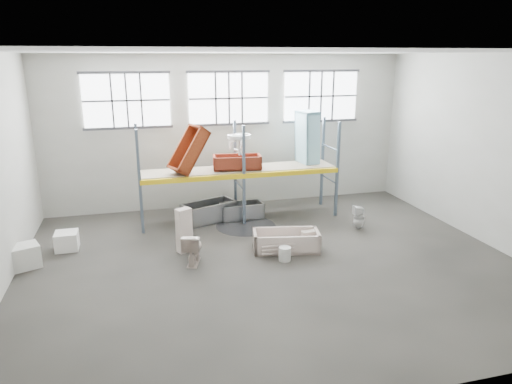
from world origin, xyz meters
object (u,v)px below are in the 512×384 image
object	(u,v)px
toilet_beige	(193,248)
blue_tub_upright	(307,138)
steel_tub_left	(209,212)
carton_near	(24,256)
toilet_white	(359,217)
bucket	(285,254)
steel_tub_right	(241,211)
rust_tub_flat	(237,162)
bathtub_beige	(286,241)
cistern_tall	(184,230)

from	to	relation	value
toilet_beige	blue_tub_upright	bearing A→B (deg)	-124.49
steel_tub_left	carton_near	xyz separation A→B (m)	(-4.83, -2.15, -0.01)
toilet_white	bucket	world-z (taller)	toilet_white
steel_tub_right	carton_near	bearing A→B (deg)	-160.00
steel_tub_right	rust_tub_flat	distance (m)	1.58
toilet_white	steel_tub_left	size ratio (longest dim) A/B	0.44
bathtub_beige	rust_tub_flat	distance (m)	3.22
toilet_white	steel_tub_left	xyz separation A→B (m)	(-4.16, 1.82, -0.06)
cistern_tall	toilet_white	xyz separation A→B (m)	(5.15, 0.36, -0.23)
bathtub_beige	rust_tub_flat	xyz separation A→B (m)	(-0.69, 2.73, 1.57)
steel_tub_right	rust_tub_flat	bearing A→B (deg)	-172.66
toilet_white	rust_tub_flat	xyz separation A→B (m)	(-3.25, 1.79, 1.47)
cistern_tall	steel_tub_left	size ratio (longest dim) A/B	0.72
toilet_white	steel_tub_right	xyz separation A→B (m)	(-3.13, 1.81, -0.11)
rust_tub_flat	toilet_beige	bearing A→B (deg)	-121.38
cistern_tall	steel_tub_left	world-z (taller)	cistern_tall
steel_tub_left	toilet_beige	bearing A→B (deg)	-106.62
bathtub_beige	toilet_white	bearing A→B (deg)	31.50
blue_tub_upright	bucket	world-z (taller)	blue_tub_upright
toilet_beige	steel_tub_right	size ratio (longest dim) A/B	0.60
cistern_tall	blue_tub_upright	distance (m)	5.27
bucket	toilet_beige	bearing A→B (deg)	168.95
bathtub_beige	cistern_tall	xyz separation A→B (m)	(-2.59, 0.57, 0.33)
toilet_white	steel_tub_right	world-z (taller)	toilet_white
toilet_beige	steel_tub_left	xyz separation A→B (m)	(0.88, 2.95, -0.10)
toilet_white	blue_tub_upright	bearing A→B (deg)	-154.56
steel_tub_left	cistern_tall	bearing A→B (deg)	-114.50
bathtub_beige	steel_tub_right	distance (m)	2.80
toilet_beige	cistern_tall	xyz separation A→B (m)	(-0.11, 0.77, 0.19)
toilet_beige	rust_tub_flat	size ratio (longest dim) A/B	0.55
bathtub_beige	bucket	bearing A→B (deg)	-99.53
bathtub_beige	bucket	size ratio (longest dim) A/B	4.84
toilet_white	steel_tub_left	distance (m)	4.54
rust_tub_flat	bathtub_beige	bearing A→B (deg)	-75.83
rust_tub_flat	cistern_tall	bearing A→B (deg)	-131.37
toilet_white	steel_tub_right	size ratio (longest dim) A/B	0.53
toilet_white	bucket	xyz separation A→B (m)	(-2.81, -1.57, -0.18)
toilet_white	blue_tub_upright	distance (m)	3.08
blue_tub_upright	carton_near	world-z (taller)	blue_tub_upright
cistern_tall	rust_tub_flat	size ratio (longest dim) A/B	0.81
blue_tub_upright	bucket	distance (m)	4.73
rust_tub_flat	carton_near	xyz separation A→B (m)	(-5.74, -2.12, -1.54)
toilet_white	carton_near	size ratio (longest dim) A/B	1.07
bathtub_beige	toilet_beige	size ratio (longest dim) A/B	2.15
bucket	carton_near	xyz separation A→B (m)	(-6.18, 1.24, 0.11)
blue_tub_upright	bucket	bearing A→B (deg)	-117.60
steel_tub_left	rust_tub_flat	xyz separation A→B (m)	(0.90, -0.03, 1.52)
toilet_beige	bucket	distance (m)	2.28
bucket	carton_near	world-z (taller)	carton_near
bucket	carton_near	size ratio (longest dim) A/B	0.54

